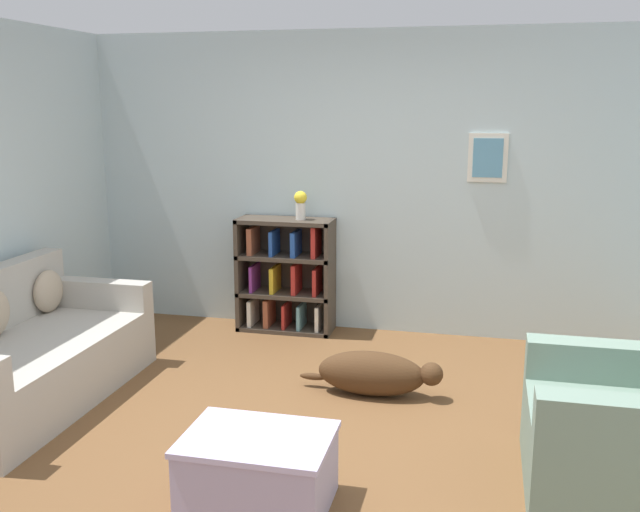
# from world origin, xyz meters

# --- Properties ---
(ground_plane) EXTENTS (14.00, 14.00, 0.00)m
(ground_plane) POSITION_xyz_m (0.00, 0.00, 0.00)
(ground_plane) COLOR brown
(wall_back) EXTENTS (5.60, 0.13, 2.60)m
(wall_back) POSITION_xyz_m (0.00, 2.25, 1.30)
(wall_back) COLOR silver
(wall_back) RESTS_ON ground_plane
(couch) EXTENTS (0.93, 1.86, 0.87)m
(couch) POSITION_xyz_m (-2.01, 0.10, 0.31)
(couch) COLOR #ADA89E
(couch) RESTS_ON ground_plane
(bookshelf) EXTENTS (0.84, 0.34, 1.01)m
(bookshelf) POSITION_xyz_m (-0.69, 2.03, 0.49)
(bookshelf) COLOR #42382D
(bookshelf) RESTS_ON ground_plane
(coffee_table) EXTENTS (0.74, 0.54, 0.38)m
(coffee_table) POSITION_xyz_m (-0.04, -0.77, 0.20)
(coffee_table) COLOR #ADA3CC
(coffee_table) RESTS_ON ground_plane
(dog) EXTENTS (1.02, 0.28, 0.31)m
(dog) POSITION_xyz_m (0.30, 0.75, 0.16)
(dog) COLOR #472D19
(dog) RESTS_ON ground_plane
(vase) EXTENTS (0.11, 0.11, 0.25)m
(vase) POSITION_xyz_m (-0.55, 2.01, 1.15)
(vase) COLOR silver
(vase) RESTS_ON bookshelf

